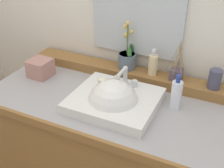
% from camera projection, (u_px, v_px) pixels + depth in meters
% --- Properties ---
extents(wall_back, '(3.16, 0.20, 2.49)m').
position_uv_depth(wall_back, '(141.00, 11.00, 1.68)').
color(wall_back, silver).
rests_on(wall_back, ground).
extents(vanity_cabinet, '(1.37, 0.67, 0.88)m').
position_uv_depth(vanity_cabinet, '(110.00, 156.00, 1.75)').
color(vanity_cabinet, olive).
rests_on(vanity_cabinet, ground).
extents(back_ledge, '(1.29, 0.12, 0.06)m').
position_uv_depth(back_ledge, '(128.00, 73.00, 1.71)').
color(back_ledge, olive).
rests_on(back_ledge, vanity_cabinet).
extents(sink_basin, '(0.44, 0.39, 0.29)m').
position_uv_depth(sink_basin, '(114.00, 103.00, 1.45)').
color(sink_basin, white).
rests_on(sink_basin, vanity_cabinet).
extents(soap_bar, '(0.07, 0.04, 0.02)m').
position_uv_depth(soap_bar, '(103.00, 80.00, 1.57)').
color(soap_bar, beige).
rests_on(soap_bar, sink_basin).
extents(potted_plant, '(0.11, 0.11, 0.30)m').
position_uv_depth(potted_plant, '(127.00, 58.00, 1.68)').
color(potted_plant, slate).
rests_on(potted_plant, back_ledge).
extents(soap_dispenser, '(0.05, 0.06, 0.16)m').
position_uv_depth(soap_dispenser, '(153.00, 64.00, 1.61)').
color(soap_dispenser, beige).
rests_on(soap_dispenser, back_ledge).
extents(tumbler_cup, '(0.07, 0.07, 0.11)m').
position_uv_depth(tumbler_cup, '(215.00, 79.00, 1.48)').
color(tumbler_cup, '#45455C').
rests_on(tumbler_cup, back_ledge).
extents(reed_diffuser, '(0.11, 0.12, 0.24)m').
position_uv_depth(reed_diffuser, '(177.00, 74.00, 1.57)').
color(reed_diffuser, '#4E434E').
rests_on(reed_diffuser, back_ledge).
extents(lotion_bottle, '(0.05, 0.06, 0.19)m').
position_uv_depth(lotion_bottle, '(176.00, 94.00, 1.41)').
color(lotion_bottle, white).
rests_on(lotion_bottle, vanity_cabinet).
extents(tissue_box, '(0.13, 0.13, 0.11)m').
position_uv_depth(tissue_box, '(40.00, 68.00, 1.72)').
color(tissue_box, tan).
rests_on(tissue_box, vanity_cabinet).
extents(mirror, '(0.55, 0.02, 0.52)m').
position_uv_depth(mirror, '(137.00, 11.00, 1.58)').
color(mirror, silver).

